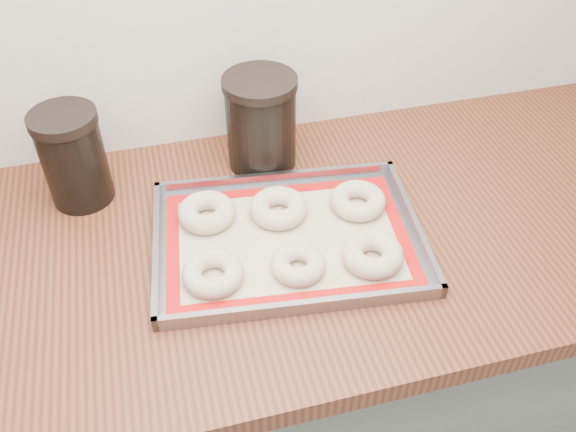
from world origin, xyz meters
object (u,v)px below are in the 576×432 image
object	(u,v)px
bagel_back_left	(207,212)
bagel_back_right	(358,201)
bagel_back_mid	(278,208)
canister_right	(261,122)
bagel_front_left	(213,273)
bagel_front_right	(373,254)
baking_tray	(288,239)
canister_mid	(73,157)
bagel_front_mid	(298,264)

from	to	relation	value
bagel_back_left	bagel_back_right	xyz separation A→B (m)	(0.27, -0.04, -0.00)
bagel_back_mid	canister_right	world-z (taller)	canister_right
bagel_back_left	bagel_back_mid	bearing A→B (deg)	-9.43
bagel_front_left	canister_right	xyz separation A→B (m)	(0.15, 0.30, 0.08)
bagel_front_right	bagel_back_mid	distance (m)	0.20
baking_tray	bagel_back_mid	xyz separation A→B (m)	(-0.00, 0.07, 0.02)
bagel_back_left	canister_mid	size ratio (longest dim) A/B	0.56
bagel_back_mid	baking_tray	bearing A→B (deg)	-89.39
baking_tray	canister_right	size ratio (longest dim) A/B	2.60
baking_tray	bagel_back_mid	distance (m)	0.07
baking_tray	bagel_front_right	size ratio (longest dim) A/B	4.79
bagel_back_left	bagel_front_mid	bearing A→B (deg)	-52.31
bagel_front_mid	canister_right	distance (m)	0.32
bagel_back_left	baking_tray	bearing A→B (deg)	-34.05
bagel_front_right	bagel_front_left	bearing A→B (deg)	174.28
bagel_back_right	canister_mid	distance (m)	0.52
canister_mid	canister_right	xyz separation A→B (m)	(0.35, 0.02, 0.00)
bagel_back_left	canister_mid	xyz separation A→B (m)	(-0.21, 0.13, 0.07)
baking_tray	bagel_front_left	size ratio (longest dim) A/B	4.93
bagel_back_left	canister_mid	bearing A→B (deg)	148.98
baking_tray	bagel_back_left	bearing A→B (deg)	145.95
baking_tray	canister_right	world-z (taller)	canister_right
baking_tray	bagel_front_right	xyz separation A→B (m)	(0.12, -0.09, 0.02)
bagel_front_left	canister_mid	bearing A→B (deg)	126.10
bagel_front_mid	bagel_back_right	size ratio (longest dim) A/B	0.89
bagel_back_mid	canister_mid	world-z (taller)	canister_mid
bagel_back_right	canister_right	bearing A→B (deg)	126.51
bagel_front_left	bagel_front_right	size ratio (longest dim) A/B	0.97
bagel_front_left	canister_right	world-z (taller)	canister_right
baking_tray	canister_mid	bearing A→B (deg)	147.83
baking_tray	bagel_back_left	xyz separation A→B (m)	(-0.13, 0.09, 0.02)
bagel_back_right	bagel_back_left	bearing A→B (deg)	172.19
bagel_front_left	bagel_back_mid	xyz separation A→B (m)	(0.14, 0.13, 0.00)
bagel_back_left	canister_right	bearing A→B (deg)	47.53
bagel_front_right	canister_mid	bearing A→B (deg)	146.94
bagel_back_right	canister_mid	bearing A→B (deg)	161.15
baking_tray	bagel_front_left	world-z (taller)	bagel_front_left
baking_tray	canister_mid	distance (m)	0.41
baking_tray	bagel_back_right	xyz separation A→B (m)	(0.15, 0.05, 0.01)
bagel_front_right	bagel_back_right	distance (m)	0.14
bagel_back_left	canister_right	world-z (taller)	canister_right
bagel_front_mid	bagel_front_right	size ratio (longest dim) A/B	0.88
bagel_front_left	bagel_back_right	size ratio (longest dim) A/B	0.99
bagel_back_right	canister_right	world-z (taller)	canister_right
bagel_front_left	baking_tray	bearing A→B (deg)	23.32
bagel_front_right	bagel_back_left	distance (m)	0.30
bagel_front_left	canister_right	size ratio (longest dim) A/B	0.53
bagel_back_mid	bagel_front_right	bearing A→B (deg)	-51.08
bagel_front_mid	bagel_back_right	xyz separation A→B (m)	(0.15, 0.12, 0.00)
canister_right	canister_mid	bearing A→B (deg)	-176.85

